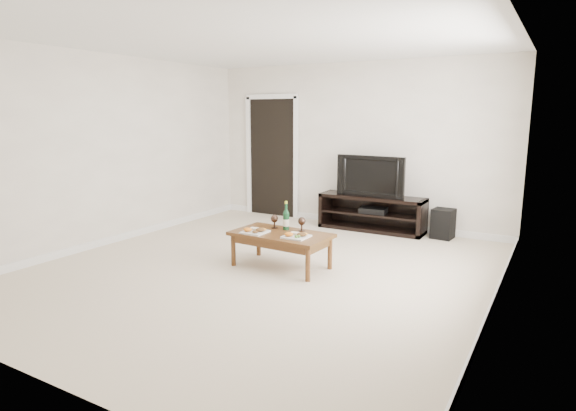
# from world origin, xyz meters

# --- Properties ---
(floor) EXTENTS (5.50, 5.50, 0.00)m
(floor) POSITION_xyz_m (0.00, 0.00, 0.00)
(floor) COLOR beige
(floor) RESTS_ON ground
(back_wall) EXTENTS (5.00, 0.04, 2.60)m
(back_wall) POSITION_xyz_m (0.00, 2.77, 1.30)
(back_wall) COLOR white
(back_wall) RESTS_ON ground
(ceiling) EXTENTS (5.00, 5.50, 0.04)m
(ceiling) POSITION_xyz_m (0.00, 0.00, 2.62)
(ceiling) COLOR white
(ceiling) RESTS_ON back_wall
(doorway) EXTENTS (0.90, 0.02, 2.05)m
(doorway) POSITION_xyz_m (-1.55, 2.73, 1.02)
(doorway) COLOR black
(doorway) RESTS_ON ground
(media_console) EXTENTS (1.64, 0.45, 0.55)m
(media_console) POSITION_xyz_m (0.42, 2.50, 0.28)
(media_console) COLOR black
(media_console) RESTS_ON ground
(television) EXTENTS (1.09, 0.21, 0.63)m
(television) POSITION_xyz_m (0.42, 2.50, 0.86)
(television) COLOR black
(television) RESTS_ON media_console
(av_receiver) EXTENTS (0.43, 0.35, 0.08)m
(av_receiver) POSITION_xyz_m (0.45, 2.48, 0.33)
(av_receiver) COLOR black
(av_receiver) RESTS_ON media_console
(subwoofer) EXTENTS (0.32, 0.32, 0.44)m
(subwoofer) POSITION_xyz_m (1.50, 2.55, 0.22)
(subwoofer) COLOR black
(subwoofer) RESTS_ON ground
(coffee_table) EXTENTS (1.19, 0.69, 0.42)m
(coffee_table) POSITION_xyz_m (0.14, 0.20, 0.21)
(coffee_table) COLOR #593218
(coffee_table) RESTS_ON ground
(plate_left) EXTENTS (0.27, 0.27, 0.07)m
(plate_left) POSITION_xyz_m (-0.13, 0.06, 0.45)
(plate_left) COLOR white
(plate_left) RESTS_ON coffee_table
(plate_right) EXTENTS (0.27, 0.27, 0.07)m
(plate_right) POSITION_xyz_m (0.39, 0.11, 0.45)
(plate_right) COLOR white
(plate_right) RESTS_ON coffee_table
(wine_bottle) EXTENTS (0.07, 0.07, 0.35)m
(wine_bottle) POSITION_xyz_m (0.11, 0.37, 0.59)
(wine_bottle) COLOR #103C1F
(wine_bottle) RESTS_ON coffee_table
(goblet_left) EXTENTS (0.09, 0.09, 0.17)m
(goblet_left) POSITION_xyz_m (-0.05, 0.36, 0.51)
(goblet_left) COLOR #34241C
(goblet_left) RESTS_ON coffee_table
(goblet_right) EXTENTS (0.09, 0.09, 0.17)m
(goblet_right) POSITION_xyz_m (0.30, 0.40, 0.51)
(goblet_right) COLOR #34241C
(goblet_right) RESTS_ON coffee_table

